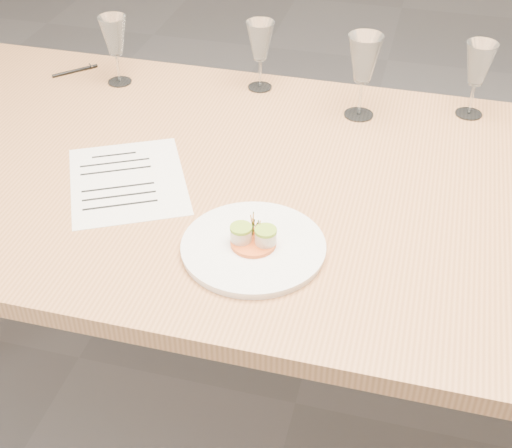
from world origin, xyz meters
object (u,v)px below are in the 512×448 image
(wine_glass_1, at_px, (260,43))
(wine_glass_3, at_px, (478,66))
(ballpoint_pen, at_px, (75,71))
(dining_table, at_px, (306,209))
(recipe_sheet, at_px, (127,181))
(wine_glass_0, at_px, (114,37))
(wine_glass_2, at_px, (364,61))
(dinner_plate, at_px, (254,246))

(wine_glass_1, distance_m, wine_glass_3, 0.55)
(ballpoint_pen, distance_m, wine_glass_1, 0.54)
(dining_table, xyz_separation_m, wine_glass_3, (0.33, 0.41, 0.20))
(recipe_sheet, height_order, wine_glass_0, wine_glass_0)
(wine_glass_0, height_order, wine_glass_2, wine_glass_2)
(ballpoint_pen, relative_size, wine_glass_1, 0.55)
(dinner_plate, bearing_deg, recipe_sheet, 153.97)
(ballpoint_pen, height_order, wine_glass_2, wine_glass_2)
(wine_glass_0, bearing_deg, recipe_sheet, -64.80)
(dining_table, height_order, ballpoint_pen, ballpoint_pen)
(wine_glass_2, bearing_deg, wine_glass_0, 178.51)
(wine_glass_0, xyz_separation_m, wine_glass_1, (0.38, 0.07, -0.00))
(dining_table, bearing_deg, wine_glass_3, 50.78)
(recipe_sheet, relative_size, wine_glass_2, 1.85)
(dinner_plate, relative_size, recipe_sheet, 0.71)
(ballpoint_pen, relative_size, wine_glass_3, 0.53)
(dining_table, distance_m, wine_glass_3, 0.56)
(wine_glass_2, height_order, wine_glass_3, wine_glass_2)
(recipe_sheet, bearing_deg, dinner_plate, -53.45)
(recipe_sheet, distance_m, wine_glass_2, 0.63)
(wine_glass_1, distance_m, wine_glass_2, 0.29)
(dinner_plate, bearing_deg, dining_table, 77.56)
(wine_glass_0, bearing_deg, wine_glass_2, -1.49)
(recipe_sheet, relative_size, wine_glass_1, 2.13)
(wine_glass_0, relative_size, wine_glass_2, 0.88)
(dinner_plate, height_order, wine_glass_3, wine_glass_3)
(dining_table, height_order, wine_glass_2, wine_glass_2)
(wine_glass_0, relative_size, wine_glass_1, 1.01)
(dining_table, height_order, wine_glass_0, wine_glass_0)
(dining_table, xyz_separation_m, wine_glass_0, (-0.59, 0.35, 0.20))
(ballpoint_pen, distance_m, wine_glass_0, 0.19)
(ballpoint_pen, bearing_deg, wine_glass_2, -49.17)
(dinner_plate, height_order, wine_glass_2, wine_glass_2)
(dining_table, height_order, recipe_sheet, recipe_sheet)
(ballpoint_pen, xyz_separation_m, wine_glass_0, (0.15, -0.03, 0.12))
(recipe_sheet, distance_m, wine_glass_0, 0.50)
(wine_glass_1, xyz_separation_m, wine_glass_3, (0.55, -0.01, 0.00))
(recipe_sheet, xyz_separation_m, ballpoint_pen, (-0.35, 0.46, 0.00))
(dining_table, distance_m, recipe_sheet, 0.40)
(dinner_plate, xyz_separation_m, recipe_sheet, (-0.33, 0.16, -0.01))
(dinner_plate, xyz_separation_m, wine_glass_2, (0.12, 0.58, 0.14))
(wine_glass_1, bearing_deg, wine_glass_2, -16.56)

